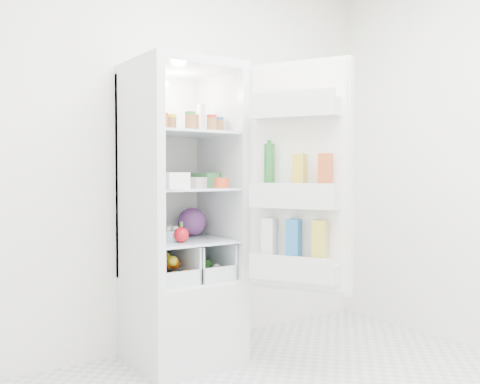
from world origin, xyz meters
TOP-DOWN VIEW (x-y plane):
  - room_walls at (0.00, 0.00)m, footprint 3.02×3.02m
  - refrigerator at (-0.20, 1.25)m, footprint 0.60×0.60m
  - shelf_low at (-0.20, 1.19)m, footprint 0.49×0.53m
  - shelf_mid at (-0.20, 1.19)m, footprint 0.49×0.53m
  - shelf_top at (-0.20, 1.19)m, footprint 0.49×0.53m
  - crisper_left at (-0.32, 1.19)m, footprint 0.23×0.46m
  - crisper_right at (-0.08, 1.19)m, footprint 0.23×0.46m
  - condiment_jars at (-0.22, 1.10)m, footprint 0.46×0.32m
  - squeeze_bottle at (-0.06, 1.20)m, footprint 0.07×0.07m
  - tub_white at (-0.37, 0.99)m, footprint 0.16×0.16m
  - tub_cream at (-0.15, 1.13)m, footprint 0.14×0.14m
  - tin_red at (-0.06, 0.96)m, footprint 0.10×0.10m
  - foil_tray at (-0.25, 1.34)m, footprint 0.20×0.16m
  - tub_green at (-0.03, 1.21)m, footprint 0.14×0.17m
  - red_cabbage at (-0.07, 1.30)m, footprint 0.18×0.18m
  - bell_pepper at (-0.28, 1.05)m, footprint 0.09×0.09m
  - mushroom_bowl at (-0.30, 1.14)m, footprint 0.16×0.16m
  - citrus_pile at (-0.32, 1.13)m, footprint 0.20×0.24m
  - veg_pile at (-0.07, 1.18)m, footprint 0.16×0.30m
  - fridge_door at (0.24, 0.65)m, footprint 0.41×0.56m

SIDE VIEW (x-z plane):
  - veg_pile at x=-0.07m, z-range 0.51..0.61m
  - citrus_pile at x=-0.32m, z-range 0.51..0.67m
  - crisper_left at x=-0.32m, z-range 0.50..0.72m
  - crisper_right at x=-0.08m, z-range 0.50..0.72m
  - refrigerator at x=-0.20m, z-range -0.23..1.57m
  - shelf_low at x=-0.20m, z-range 0.73..0.75m
  - mushroom_bowl at x=-0.30m, z-range 0.75..0.81m
  - bell_pepper at x=-0.28m, z-range 0.75..0.84m
  - red_cabbage at x=-0.07m, z-range 0.75..0.93m
  - shelf_mid at x=-0.20m, z-range 1.04..1.06m
  - foil_tray at x=-0.25m, z-range 1.06..1.10m
  - tin_red at x=-0.06m, z-range 1.06..1.12m
  - tub_cream at x=-0.15m, z-range 1.06..1.12m
  - fridge_door at x=0.24m, z-range 0.44..1.74m
  - tub_green at x=-0.03m, z-range 1.06..1.15m
  - tub_white at x=-0.37m, z-range 1.06..1.15m
  - shelf_top at x=-0.20m, z-range 1.37..1.39m
  - condiment_jars at x=-0.22m, z-range 1.39..1.47m
  - squeeze_bottle at x=-0.06m, z-range 1.39..1.57m
  - room_walls at x=0.00m, z-range 0.29..2.90m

